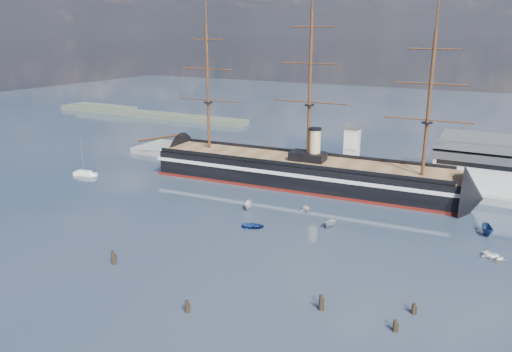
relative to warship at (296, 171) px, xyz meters
The scene contains 17 objects.
ground 22.52m from the warship, 64.52° to the right, with size 600.00×600.00×0.00m, color #1F2F44.
quay 25.57m from the warship, 39.32° to the left, with size 180.00×18.00×2.00m, color slate.
quay_tower 18.94m from the warship, 46.05° to the left, with size 5.00×5.00×15.00m.
shoreline 149.85m from the warship, 149.96° to the left, with size 120.00×10.00×4.00m.
warship is the anchor object (origin of this frame).
sailboat 66.01m from the warship, 159.49° to the right, with size 7.71×3.79×11.86m.
motorboat_a 25.72m from the warship, 93.79° to the right, with size 5.84×2.14×2.33m, color silver.
motorboat_b 36.47m from the warship, 81.26° to the right, with size 3.27×1.31×1.53m, color navy.
motorboat_c 34.13m from the warship, 51.93° to the right, with size 5.20×1.91×2.08m, color gray.
motorboat_d 23.01m from the warship, 58.94° to the right, with size 5.21×2.26×1.91m, color beige.
motorboat_e 62.19m from the warship, 26.15° to the right, with size 3.40×1.36×1.59m, color white.
motorboat_f 55.23m from the warship, 15.14° to the right, with size 6.49×2.38×2.59m, color navy.
piling_near_left 65.95m from the warship, 98.22° to the right, with size 0.64×0.64×3.52m, color black.
piling_near_mid 73.72m from the warship, 79.44° to the right, with size 0.64×0.64×2.85m, color black.
piling_near_right 69.51m from the warship, 62.38° to the right, with size 0.64×0.64×3.46m, color black.
piling_far_right 71.87m from the warship, 50.54° to the right, with size 0.64×0.64×2.59m, color black.
piling_extra 76.09m from the warship, 54.44° to the right, with size 0.64×0.64×2.68m, color black.
Camera 1 is at (47.69, -69.44, 43.53)m, focal length 35.00 mm.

